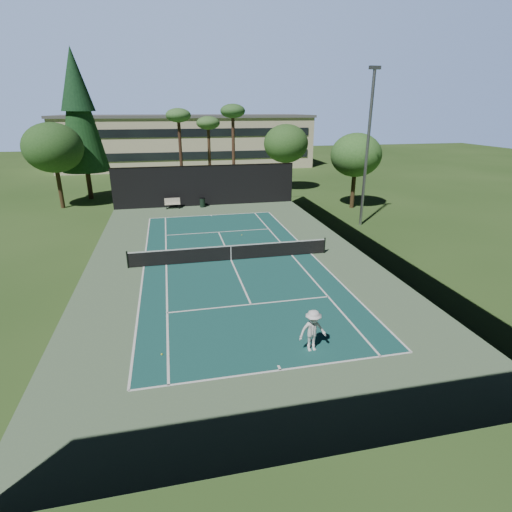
{
  "coord_description": "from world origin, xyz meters",
  "views": [
    {
      "loc": [
        -3.57,
        -23.94,
        9.22
      ],
      "look_at": [
        1.0,
        -3.0,
        1.3
      ],
      "focal_mm": 28.0,
      "sensor_mm": 36.0,
      "label": 1
    }
  ],
  "objects_px": {
    "tennis_ball_a": "(162,354)",
    "park_bench": "(172,203)",
    "tennis_ball_b": "(220,250)",
    "tennis_ball_d": "(135,255)",
    "trash_bin": "(202,202)",
    "player": "(313,331)",
    "tennis_net": "(231,252)",
    "tennis_ball_c": "(242,235)"
  },
  "relations": [
    {
      "from": "tennis_ball_c",
      "to": "park_bench",
      "type": "distance_m",
      "value": 11.41
    },
    {
      "from": "tennis_ball_c",
      "to": "trash_bin",
      "type": "distance_m",
      "value": 10.39
    },
    {
      "from": "tennis_ball_a",
      "to": "park_bench",
      "type": "relative_size",
      "value": 0.05
    },
    {
      "from": "tennis_net",
      "to": "tennis_ball_b",
      "type": "height_order",
      "value": "tennis_net"
    },
    {
      "from": "tennis_net",
      "to": "tennis_ball_a",
      "type": "height_order",
      "value": "tennis_net"
    },
    {
      "from": "player",
      "to": "park_bench",
      "type": "bearing_deg",
      "value": 97.04
    },
    {
      "from": "park_bench",
      "to": "tennis_ball_d",
      "type": "bearing_deg",
      "value": -101.99
    },
    {
      "from": "tennis_ball_c",
      "to": "trash_bin",
      "type": "height_order",
      "value": "trash_bin"
    },
    {
      "from": "tennis_ball_a",
      "to": "tennis_ball_b",
      "type": "distance_m",
      "value": 12.65
    },
    {
      "from": "tennis_ball_a",
      "to": "tennis_ball_b",
      "type": "relative_size",
      "value": 1.23
    },
    {
      "from": "tennis_net",
      "to": "tennis_ball_a",
      "type": "distance_m",
      "value": 10.84
    },
    {
      "from": "tennis_ball_b",
      "to": "tennis_ball_d",
      "type": "height_order",
      "value": "tennis_ball_d"
    },
    {
      "from": "tennis_ball_b",
      "to": "trash_bin",
      "type": "xyz_separation_m",
      "value": [
        -0.02,
        13.22,
        0.45
      ]
    },
    {
      "from": "tennis_ball_a",
      "to": "trash_bin",
      "type": "distance_m",
      "value": 25.55
    },
    {
      "from": "trash_bin",
      "to": "tennis_ball_b",
      "type": "bearing_deg",
      "value": -89.9
    },
    {
      "from": "tennis_net",
      "to": "park_bench",
      "type": "height_order",
      "value": "tennis_net"
    },
    {
      "from": "tennis_ball_d",
      "to": "tennis_ball_c",
      "type": "bearing_deg",
      "value": 20.18
    },
    {
      "from": "tennis_ball_a",
      "to": "park_bench",
      "type": "height_order",
      "value": "park_bench"
    },
    {
      "from": "tennis_net",
      "to": "tennis_ball_a",
      "type": "xyz_separation_m",
      "value": [
        -4.36,
        -9.91,
        -0.52
      ]
    },
    {
      "from": "player",
      "to": "tennis_ball_d",
      "type": "height_order",
      "value": "player"
    },
    {
      "from": "tennis_ball_a",
      "to": "trash_bin",
      "type": "xyz_separation_m",
      "value": [
        3.9,
        25.25,
        0.44
      ]
    },
    {
      "from": "tennis_net",
      "to": "tennis_ball_d",
      "type": "xyz_separation_m",
      "value": [
        -6.17,
        2.3,
        -0.52
      ]
    },
    {
      "from": "tennis_ball_b",
      "to": "tennis_ball_c",
      "type": "distance_m",
      "value": 3.7
    },
    {
      "from": "tennis_ball_a",
      "to": "tennis_ball_d",
      "type": "xyz_separation_m",
      "value": [
        -1.81,
        12.21,
        -0.0
      ]
    },
    {
      "from": "player",
      "to": "tennis_net",
      "type": "bearing_deg",
      "value": 94.72
    },
    {
      "from": "tennis_ball_c",
      "to": "park_bench",
      "type": "bearing_deg",
      "value": 116.22
    },
    {
      "from": "player",
      "to": "park_bench",
      "type": "relative_size",
      "value": 1.2
    },
    {
      "from": "tennis_net",
      "to": "tennis_ball_b",
      "type": "distance_m",
      "value": 2.22
    },
    {
      "from": "player",
      "to": "park_bench",
      "type": "height_order",
      "value": "player"
    },
    {
      "from": "tennis_ball_b",
      "to": "tennis_ball_a",
      "type": "bearing_deg",
      "value": -108.06
    },
    {
      "from": "tennis_ball_c",
      "to": "trash_bin",
      "type": "bearing_deg",
      "value": 101.75
    },
    {
      "from": "player",
      "to": "trash_bin",
      "type": "xyz_separation_m",
      "value": [
        -2.07,
        26.17,
        -0.42
      ]
    },
    {
      "from": "tennis_ball_c",
      "to": "tennis_ball_d",
      "type": "height_order",
      "value": "tennis_ball_c"
    },
    {
      "from": "tennis_ball_a",
      "to": "park_bench",
      "type": "bearing_deg",
      "value": 87.8
    },
    {
      "from": "player",
      "to": "park_bench",
      "type": "distance_m",
      "value": 26.71
    },
    {
      "from": "park_bench",
      "to": "player",
      "type": "bearing_deg",
      "value": -79.22
    },
    {
      "from": "tennis_ball_d",
      "to": "trash_bin",
      "type": "bearing_deg",
      "value": 66.35
    },
    {
      "from": "tennis_net",
      "to": "park_bench",
      "type": "distance_m",
      "value": 15.77
    },
    {
      "from": "tennis_ball_a",
      "to": "tennis_ball_c",
      "type": "distance_m",
      "value": 16.24
    },
    {
      "from": "tennis_net",
      "to": "tennis_ball_b",
      "type": "xyz_separation_m",
      "value": [
        -0.44,
        2.12,
        -0.53
      ]
    },
    {
      "from": "tennis_ball_c",
      "to": "park_bench",
      "type": "relative_size",
      "value": 0.05
    },
    {
      "from": "tennis_ball_a",
      "to": "tennis_ball_b",
      "type": "bearing_deg",
      "value": 71.94
    }
  ]
}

